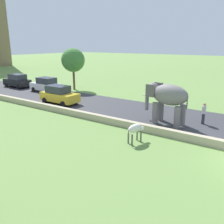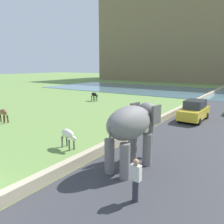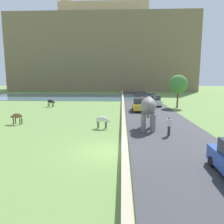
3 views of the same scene
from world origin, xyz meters
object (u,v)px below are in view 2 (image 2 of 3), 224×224
Objects in this scene: cow_brown at (3,112)px; cow_black at (94,95)px; elephant at (132,126)px; person_beside_elephant at (136,180)px; car_yellow at (194,111)px; cow_white at (68,135)px.

cow_brown is 1.00× the size of cow_black.
elephant is 20.57m from cow_black.
person_beside_elephant reaches higher than cow_brown.
elephant is at bearing -89.88° from car_yellow.
car_yellow is 2.83× the size of cow_brown.
car_yellow is at bearing 90.12° from elephant.
cow_black is (-14.05, 14.98, -1.20)m from elephant.
elephant is 13.37m from cow_brown.
cow_black is at bearing 123.50° from cow_white.
car_yellow reaches higher than cow_white.
cow_white is (9.80, -14.80, 0.00)m from cow_black.
cow_brown is 13.39m from cow_black.
cow_brown is at bearing 173.02° from elephant.
cow_black is (-14.03, 3.93, -0.06)m from car_yellow.
car_yellow is at bearing -15.66° from cow_black.
cow_white is (-5.68, 2.50, -0.04)m from person_beside_elephant.
person_beside_elephant is (1.43, -2.32, -1.16)m from elephant.
car_yellow is 14.57m from cow_black.
cow_black is 17.75m from cow_white.
cow_white is (-4.23, -10.87, -0.06)m from car_yellow.
elephant is 0.88× the size of car_yellow.
car_yellow is at bearing 96.22° from person_beside_elephant.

